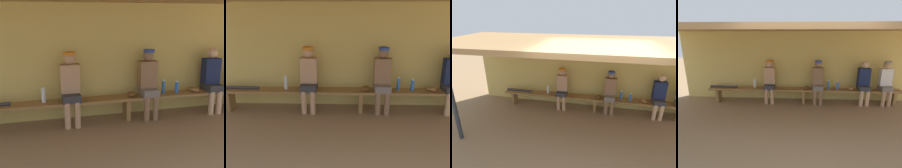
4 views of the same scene
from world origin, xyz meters
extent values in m
plane|color=#8C6D4C|center=(0.00, 0.00, 0.00)|extent=(24.00, 24.00, 0.00)
cube|color=#D8BC60|center=(0.00, 2.00, 1.10)|extent=(8.00, 0.20, 2.20)
cube|color=#9E7547|center=(0.00, 0.70, 2.26)|extent=(8.00, 2.80, 0.12)
cylinder|color=#2D333D|center=(-3.21, -0.55, 1.10)|extent=(0.10, 0.10, 2.20)
cube|color=olive|center=(0.00, 1.55, 0.43)|extent=(6.00, 0.36, 0.05)
cube|color=olive|center=(-2.75, 1.55, 0.21)|extent=(0.08, 0.29, 0.41)
cube|color=olive|center=(0.00, 1.55, 0.21)|extent=(0.08, 0.29, 0.41)
cube|color=#333338|center=(1.83, 1.53, 0.53)|extent=(0.32, 0.40, 0.14)
cylinder|color=#DBAD84|center=(1.74, 1.37, 0.24)|extent=(0.11, 0.11, 0.48)
cylinder|color=#DBAD84|center=(1.92, 1.37, 0.24)|extent=(0.11, 0.11, 0.48)
cube|color=#19234C|center=(1.83, 1.61, 0.86)|extent=(0.34, 0.20, 0.52)
sphere|color=#DBAD84|center=(1.83, 1.61, 1.23)|extent=(0.21, 0.21, 0.21)
cube|color=slate|center=(0.44, 1.53, 0.53)|extent=(0.32, 0.40, 0.14)
cylinder|color=#8C6647|center=(0.35, 1.37, 0.24)|extent=(0.11, 0.11, 0.48)
cylinder|color=#8C6647|center=(0.53, 1.37, 0.24)|extent=(0.11, 0.11, 0.48)
cube|color=#8C6647|center=(0.44, 1.61, 0.86)|extent=(0.34, 0.20, 0.52)
sphere|color=#8C6647|center=(0.44, 1.61, 1.23)|extent=(0.21, 0.21, 0.21)
cylinder|color=#2D47A5|center=(0.44, 1.57, 1.32)|extent=(0.21, 0.21, 0.05)
cube|color=#333338|center=(-1.06, 1.53, 0.53)|extent=(0.32, 0.40, 0.14)
cylinder|color=tan|center=(-1.15, 1.37, 0.24)|extent=(0.11, 0.11, 0.48)
cylinder|color=tan|center=(-0.97, 1.37, 0.24)|extent=(0.11, 0.11, 0.48)
cube|color=tan|center=(-1.06, 1.61, 0.86)|extent=(0.34, 0.20, 0.52)
sphere|color=tan|center=(-1.06, 1.61, 1.23)|extent=(0.21, 0.21, 0.21)
cylinder|color=orange|center=(-1.06, 1.57, 1.32)|extent=(0.21, 0.21, 0.05)
cylinder|color=silver|center=(-1.55, 1.58, 0.59)|extent=(0.08, 0.08, 0.25)
cylinder|color=white|center=(-1.55, 1.58, 0.72)|extent=(0.05, 0.05, 0.02)
cylinder|color=blue|center=(0.77, 1.59, 0.58)|extent=(0.06, 0.06, 0.25)
cylinder|color=white|center=(0.77, 1.59, 0.72)|extent=(0.04, 0.04, 0.02)
cylinder|color=blue|center=(1.05, 1.55, 0.57)|extent=(0.07, 0.07, 0.22)
cylinder|color=white|center=(1.05, 1.55, 0.69)|extent=(0.05, 0.05, 0.02)
ellipsoid|color=brown|center=(0.09, 1.53, 0.51)|extent=(0.25, 0.29, 0.09)
ellipsoid|color=olive|center=(1.43, 1.54, 0.51)|extent=(0.26, 0.29, 0.09)
cylinder|color=#333338|center=(-2.55, 1.55, 0.49)|extent=(0.89, 0.10, 0.07)
camera|label=1|loc=(-1.53, -3.25, 1.98)|focal=43.94mm
camera|label=2|loc=(-0.31, -3.34, 2.15)|focal=40.23mm
camera|label=3|loc=(0.12, -3.82, 3.01)|focal=29.86mm
camera|label=4|loc=(-0.11, -3.79, 2.13)|focal=28.52mm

